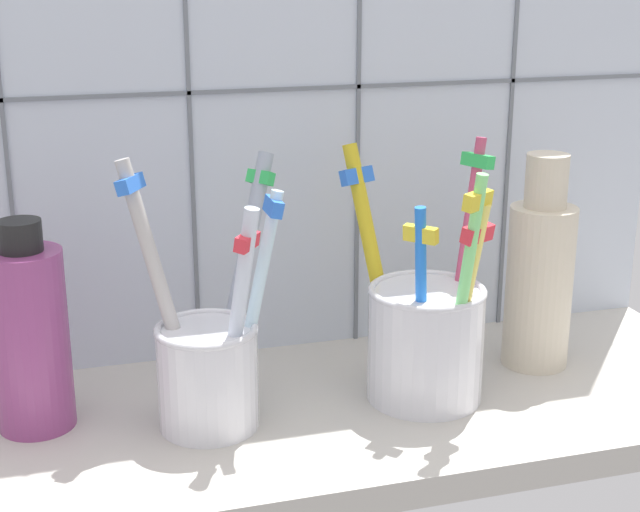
{
  "coord_description": "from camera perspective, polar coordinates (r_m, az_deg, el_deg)",
  "views": [
    {
      "loc": [
        -16.54,
        -57.13,
        31.69
      ],
      "look_at": [
        0.0,
        -0.64,
        13.11
      ],
      "focal_mm": 53.28,
      "sensor_mm": 36.0,
      "label": 1
    }
  ],
  "objects": [
    {
      "name": "counter_slab",
      "position": [
        0.67,
        -0.16,
        -9.78
      ],
      "size": [
        64.0,
        22.0,
        2.0
      ],
      "primitive_type": "cube",
      "color": "#BCB7AD",
      "rests_on": "ground"
    },
    {
      "name": "tile_wall_back",
      "position": [
        0.72,
        -2.88,
        10.13
      ],
      "size": [
        64.0,
        2.2,
        45.0
      ],
      "color": "silver",
      "rests_on": "ground"
    },
    {
      "name": "toothbrush_cup_left",
      "position": [
        0.63,
        -6.61,
        -6.18
      ],
      "size": [
        11.42,
        9.97,
        17.87
      ],
      "color": "silver",
      "rests_on": "counter_slab"
    },
    {
      "name": "toothbrush_cup_right",
      "position": [
        0.66,
        6.37,
        -4.65
      ],
      "size": [
        9.55,
        12.92,
        17.99
      ],
      "color": "silver",
      "rests_on": "counter_slab"
    },
    {
      "name": "ceramic_vase",
      "position": [
        0.73,
        13.06,
        -1.14
      ],
      "size": [
        4.96,
        4.96,
        16.23
      ],
      "color": "beige",
      "rests_on": "counter_slab"
    },
    {
      "name": "soap_bottle",
      "position": [
        0.64,
        -17.04,
        -4.59
      ],
      "size": [
        5.01,
        5.01,
        14.09
      ],
      "color": "#903F7B",
      "rests_on": "counter_slab"
    }
  ]
}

